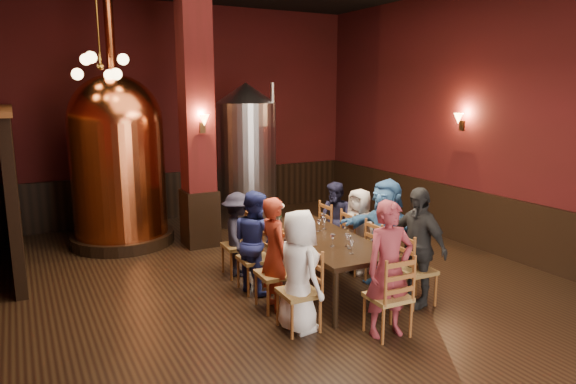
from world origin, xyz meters
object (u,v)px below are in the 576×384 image
copper_kettle (118,158)px  steel_vessel (247,155)px  rose_vase (278,207)px  dining_table (321,241)px  person_0 (299,271)px  person_1 (275,254)px  person_2 (255,241)px

copper_kettle → steel_vessel: bearing=4.3°
copper_kettle → rose_vase: size_ratio=12.28×
dining_table → person_0: size_ratio=1.71×
person_1 → rose_vase: bearing=-28.1°
steel_vessel → person_0: bearing=-106.6°
copper_kettle → rose_vase: 3.20m
rose_vase → dining_table: bearing=-81.7°
person_0 → person_2: size_ratio=1.01×
steel_vessel → copper_kettle: bearing=-175.7°
dining_table → rose_vase: bearing=100.4°
person_2 → steel_vessel: bearing=-37.6°
person_1 → copper_kettle: 4.08m
dining_table → copper_kettle: (-2.05, 3.51, 0.87)m
copper_kettle → dining_table: bearing=-59.8°
person_1 → person_2: size_ratio=1.02×
dining_table → person_0: bearing=-130.4°
steel_vessel → dining_table: bearing=-97.8°
person_1 → rose_vase: person_1 is taller
person_0 → copper_kettle: size_ratio=0.33×
person_0 → person_1: 0.67m
steel_vessel → rose_vase: size_ratio=8.30×
person_2 → steel_vessel: (1.35, 3.34, 0.73)m
person_2 → copper_kettle: size_ratio=0.33×
person_1 → steel_vessel: bearing=-18.2°
person_0 → copper_kettle: bearing=9.7°
dining_table → person_2: (-0.84, 0.36, 0.02)m
dining_table → steel_vessel: (0.51, 3.71, 0.75)m
dining_table → person_1: (-0.86, -0.30, 0.04)m
person_2 → copper_kettle: copper_kettle is taller
dining_table → steel_vessel: bearing=84.3°
rose_vase → person_1: bearing=-118.8°
copper_kettle → rose_vase: (1.90, -2.51, -0.58)m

